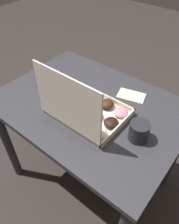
% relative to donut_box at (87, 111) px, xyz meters
% --- Properties ---
extents(ground_plane, '(8.00, 8.00, 0.00)m').
position_rel_donut_box_xyz_m(ground_plane, '(0.06, -0.10, -0.81)').
color(ground_plane, '#2D2826').
extents(dining_table, '(1.02, 0.75, 0.76)m').
position_rel_donut_box_xyz_m(dining_table, '(0.06, -0.10, -0.18)').
color(dining_table, '#2D2D33').
rests_on(dining_table, ground_plane).
extents(donut_box, '(0.37, 0.30, 0.32)m').
position_rel_donut_box_xyz_m(donut_box, '(0.00, 0.00, 0.00)').
color(donut_box, silver).
rests_on(donut_box, dining_table).
extents(coffee_mug, '(0.09, 0.09, 0.09)m').
position_rel_donut_box_xyz_m(coffee_mug, '(-0.27, -0.05, -0.00)').
color(coffee_mug, '#232328').
rests_on(coffee_mug, dining_table).
extents(paper_napkin, '(0.17, 0.13, 0.01)m').
position_rel_donut_box_xyz_m(paper_napkin, '(-0.08, -0.30, -0.05)').
color(paper_napkin, beige).
rests_on(paper_napkin, dining_table).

